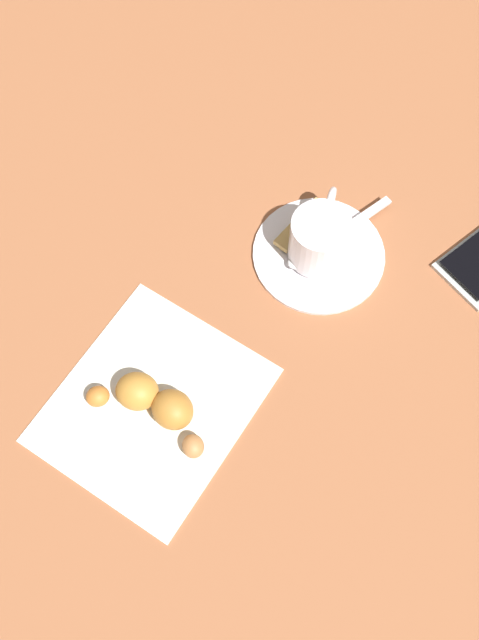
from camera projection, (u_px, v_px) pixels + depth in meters
name	position (u px, v px, depth m)	size (l,w,h in m)	color
ground_plane	(235.00, 313.00, 0.74)	(1.80, 1.80, 0.00)	#975A38
saucer	(319.00, 254.00, 0.76)	(0.14, 0.14, 0.01)	white
espresso_cup	(320.00, 237.00, 0.73)	(0.09, 0.06, 0.06)	white
teaspoon	(324.00, 244.00, 0.76)	(0.13, 0.06, 0.01)	silver
sugar_packet	(301.00, 225.00, 0.77)	(0.07, 0.02, 0.01)	tan
napkin	(153.00, 404.00, 0.69)	(0.20, 0.17, 0.00)	silver
croissant	(153.00, 403.00, 0.68)	(0.06, 0.13, 0.03)	#B07441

